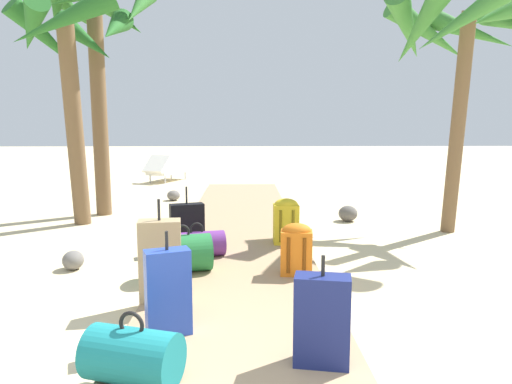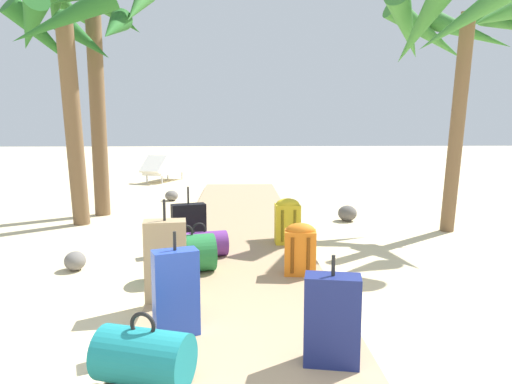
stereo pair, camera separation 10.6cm
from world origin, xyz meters
name	(u,v)px [view 1 (the left image)]	position (x,y,z in m)	size (l,w,h in m)	color
ground_plane	(240,253)	(0.00, 4.27, 0.00)	(60.00, 60.00, 0.00)	beige
boardwalk	(241,231)	(0.00, 5.33, 0.04)	(1.69, 10.67, 0.08)	tan
backpack_orange	(296,248)	(0.59, 3.13, 0.36)	(0.34, 0.27, 0.53)	orange
suitcase_black	(187,225)	(-0.67, 4.31, 0.35)	(0.45, 0.29, 0.76)	black
suitcase_blue	(168,292)	(-0.50, 1.74, 0.40)	(0.36, 0.26, 0.77)	#2847B7
duffel_bag_green	(182,253)	(-0.59, 3.25, 0.28)	(0.67, 0.52, 0.50)	#237538
duffel_bag_teal	(133,356)	(-0.61, 1.07, 0.25)	(0.62, 0.49, 0.45)	#197A7F
backpack_yellow	(286,220)	(0.59, 4.43, 0.39)	(0.32, 0.27, 0.59)	gold
suitcase_navy	(322,320)	(0.54, 1.27, 0.37)	(0.38, 0.24, 0.72)	navy
suitcase_tan	(160,260)	(-0.68, 2.45, 0.44)	(0.38, 0.25, 0.89)	tan
duffel_bag_purple	(197,244)	(-0.50, 3.81, 0.23)	(0.70, 0.45, 0.41)	#6B2D84
palm_tree_near_right	(454,35)	(3.04, 5.34, 2.87)	(2.25, 2.23, 3.52)	brown
palm_tree_far_left	(70,51)	(-2.58, 5.94, 2.72)	(2.04, 2.14, 3.55)	brown
palm_tree_near_left	(100,30)	(-2.38, 6.85, 3.19)	(2.06, 2.16, 4.12)	brown
lounge_chair	(165,170)	(-2.18, 11.98, 0.33)	(1.15, 1.67, 0.77)	white
rock_right_far	(348,214)	(1.79, 6.22, 0.13)	(0.33, 0.31, 0.26)	#5B5651
rock_left_far	(174,195)	(-1.45, 8.52, 0.11)	(0.30, 0.27, 0.22)	slate
rock_left_mid	(73,260)	(-1.86, 3.61, 0.11)	(0.27, 0.23, 0.21)	slate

